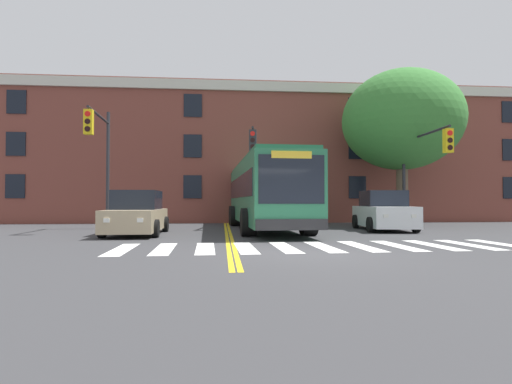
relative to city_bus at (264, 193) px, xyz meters
name	(u,v)px	position (x,y,z in m)	size (l,w,h in m)	color
ground_plane	(309,253)	(0.20, -8.93, -1.73)	(120.00, 120.00, 0.00)	#38383A
crosswalk	(323,247)	(0.91, -7.53, -1.73)	(11.86, 3.31, 0.01)	white
lane_line_yellow_inner	(225,222)	(-1.82, 6.47, -1.73)	(0.12, 36.00, 0.01)	gold
lane_line_yellow_outer	(227,222)	(-1.66, 6.47, -1.73)	(0.12, 36.00, 0.01)	gold
city_bus	(264,193)	(0.00, 0.00, 0.00)	(3.22, 12.33, 3.20)	#28704C
car_tan_near_lane	(137,214)	(-5.36, -2.66, -0.94)	(2.16, 4.70, 1.75)	tan
car_white_far_lane	(383,212)	(5.37, -1.16, -0.91)	(2.47, 4.48, 1.81)	white
traffic_light_near_corner	(422,159)	(7.41, -0.79, 1.61)	(0.35, 4.51, 4.96)	#28282D
traffic_light_far_corner	(101,147)	(-7.44, -0.50, 2.01)	(0.41, 3.58, 5.65)	#28282D
traffic_light_overhead	(254,159)	(-0.35, 1.48, 1.78)	(0.67, 3.75, 5.25)	#28282D
street_tree_curbside_large	(402,120)	(7.84, 2.17, 4.05)	(8.93, 8.91, 8.54)	brown
building_facade	(269,158)	(1.35, 9.59, 2.70)	(38.43, 8.33, 8.84)	brown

